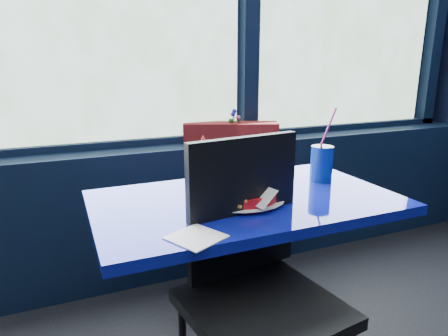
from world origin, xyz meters
TOP-DOWN VIEW (x-y plane):
  - window_sill at (0.00, 2.87)m, footprint 5.00×0.26m
  - near_table at (0.30, 2.00)m, footprint 1.20×0.70m
  - chair_near_front at (0.20, 1.73)m, footprint 0.52×0.53m
  - chair_near_back at (0.40, 2.33)m, footprint 0.45×0.45m
  - planter_box at (0.62, 2.86)m, footprint 0.59×0.35m
  - flower_vase at (0.64, 2.84)m, footprint 0.12×0.12m
  - food_basket at (0.27, 1.93)m, footprint 0.33×0.33m
  - ketchup_bottle at (0.22, 2.28)m, footprint 0.06×0.06m
  - soda_cup at (0.72, 2.08)m, footprint 0.10×0.10m
  - napkin at (-0.01, 1.72)m, footprint 0.20×0.20m

SIDE VIEW (x-z plane):
  - window_sill at x=0.00m, z-range 0.00..0.80m
  - chair_near_back at x=0.40m, z-range 0.06..0.86m
  - near_table at x=0.30m, z-range 0.19..0.94m
  - chair_near_front at x=0.20m, z-range 0.08..1.10m
  - napkin at x=-0.01m, z-range 0.75..0.75m
  - food_basket at x=0.27m, z-range 0.74..0.84m
  - soda_cup at x=0.72m, z-range 0.67..1.00m
  - ketchup_bottle at x=0.22m, z-range 0.74..0.95m
  - planter_box at x=0.62m, z-range 0.80..0.92m
  - flower_vase at x=0.64m, z-range 0.76..0.96m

